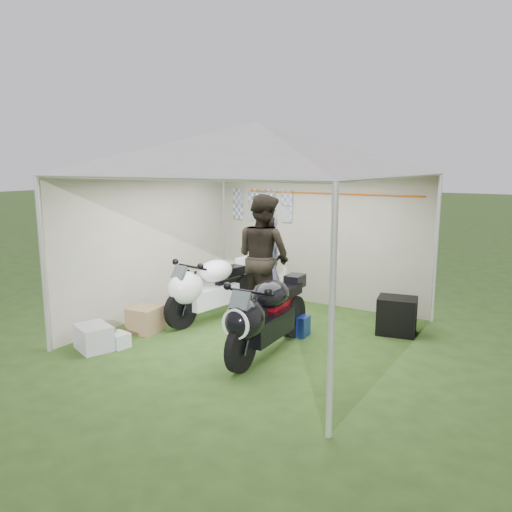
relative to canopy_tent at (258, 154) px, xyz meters
The scene contains 12 objects.
ground 2.58m from the canopy_tent, 89.22° to the right, with size 80.00×80.00×0.00m, color #2B471B.
canopy_tent is the anchor object (origin of this frame).
motorcycle_white 2.28m from the canopy_tent, behind, with size 0.62×1.97×0.97m.
motorcycle_black 2.19m from the canopy_tent, 52.51° to the right, with size 0.50×2.01×0.99m.
paddock_stand 2.49m from the canopy_tent, 28.63° to the left, with size 0.39×0.25×0.29m, color #213CC0.
person_dark_jacket 1.76m from the canopy_tent, 115.56° to the left, with size 0.97×0.75×1.99m, color black.
person_blue_jacket 1.92m from the canopy_tent, 112.63° to the left, with size 0.62×0.40×1.69m, color slate.
equipment_box 3.06m from the canopy_tent, 32.42° to the left, with size 0.54×0.43×0.54m, color black.
crate_0 3.32m from the canopy_tent, 132.63° to the right, with size 0.50×0.39×0.33m, color #B7BABF.
crate_1 2.92m from the canopy_tent, 151.86° to the right, with size 0.42×0.42×0.37m, color #94724E.
crate_2 3.16m from the canopy_tent, 132.54° to the right, with size 0.27×0.22×0.20m, color silver.
crate_3 3.31m from the canopy_tent, 133.31° to the right, with size 0.39×0.28×0.26m, color brown.
Camera 1 is at (3.63, -5.88, 2.44)m, focal length 35.00 mm.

